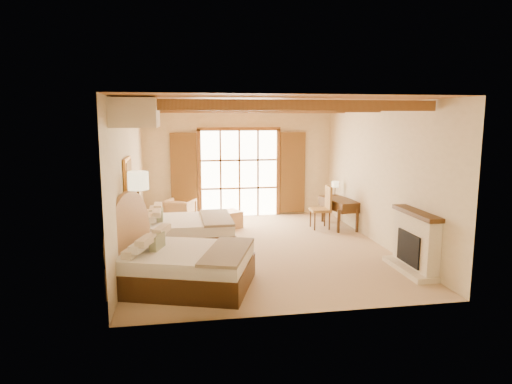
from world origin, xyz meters
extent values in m
plane|color=tan|center=(0.00, 0.00, 0.00)|extent=(7.00, 7.00, 0.00)
plane|color=beige|center=(0.00, 3.50, 1.60)|extent=(5.50, 0.00, 5.50)
plane|color=beige|center=(-2.75, 0.00, 1.60)|extent=(0.00, 7.00, 7.00)
plane|color=beige|center=(2.75, 0.00, 1.60)|extent=(0.00, 7.00, 7.00)
plane|color=#AB6630|center=(0.00, 0.00, 3.20)|extent=(7.00, 7.00, 0.00)
cube|color=white|center=(0.00, 3.46, 1.25)|extent=(2.20, 0.02, 2.50)
cube|color=brown|center=(-1.60, 3.43, 1.25)|extent=(0.75, 0.06, 2.40)
cube|color=brown|center=(1.60, 3.43, 1.25)|extent=(0.75, 0.06, 2.40)
cube|color=#F4E8C3|center=(2.62, -2.00, 0.55)|extent=(0.25, 1.30, 1.10)
cube|color=black|center=(2.55, -2.00, 0.45)|extent=(0.18, 0.80, 0.60)
cube|color=#F4E8C3|center=(2.53, -2.00, 0.05)|extent=(0.45, 1.40, 0.10)
cube|color=#4A2A13|center=(2.61, -2.00, 1.12)|extent=(0.30, 1.40, 0.08)
cube|color=#BE7C2E|center=(-2.71, -0.75, 1.75)|extent=(0.05, 0.95, 0.75)
cube|color=gold|center=(-2.68, -0.75, 1.75)|extent=(0.02, 0.82, 0.62)
cube|color=beige|center=(-2.40, -2.00, 2.95)|extent=(0.70, 1.40, 0.45)
cube|color=#4A2A13|center=(-1.67, -2.09, 0.21)|extent=(2.55, 2.22, 0.42)
cube|color=silver|center=(-1.67, -2.09, 0.53)|extent=(2.50, 2.18, 0.23)
cube|color=#8A775C|center=(-0.93, -2.09, 0.66)|extent=(1.14, 1.78, 0.05)
cube|color=gray|center=(-2.16, -2.09, 0.78)|extent=(0.26, 0.46, 0.25)
cube|color=#4A2A13|center=(-1.67, 0.31, 0.21)|extent=(2.17, 1.65, 0.42)
cube|color=silver|center=(-1.67, 0.31, 0.54)|extent=(2.12, 1.61, 0.23)
cube|color=#8A775C|center=(-0.94, 0.31, 0.66)|extent=(0.66, 1.67, 0.05)
cube|color=gray|center=(-2.17, 0.31, 0.78)|extent=(0.13, 0.44, 0.25)
cube|color=#4A2A13|center=(-2.50, -1.14, 0.30)|extent=(0.58, 0.58, 0.60)
cylinder|color=#3A2C1A|center=(-2.50, -1.06, 0.02)|extent=(0.27, 0.27, 0.03)
cylinder|color=#3A2C1A|center=(-2.50, -1.06, 0.83)|extent=(0.04, 0.04, 1.61)
cylinder|color=#FFF2B4|center=(-2.50, -1.06, 1.72)|extent=(0.40, 0.40, 0.33)
imported|color=tan|center=(-1.75, 2.67, 0.34)|extent=(0.97, 0.98, 0.69)
cube|color=tan|center=(-0.48, 2.09, 0.22)|extent=(0.77, 0.77, 0.43)
cube|color=#4A2A13|center=(2.43, 1.65, 0.72)|extent=(0.80, 1.46, 0.05)
cube|color=#4A2A13|center=(2.43, 1.65, 0.59)|extent=(0.78, 1.42, 0.22)
cube|color=olive|center=(1.87, 1.55, 0.49)|extent=(0.51, 0.51, 0.07)
cube|color=olive|center=(2.09, 1.55, 0.82)|extent=(0.08, 0.49, 0.60)
cylinder|color=#3A2C1A|center=(2.51, 2.23, 0.76)|extent=(0.12, 0.12, 0.02)
cylinder|color=#3A2C1A|center=(2.51, 2.23, 0.89)|extent=(0.02, 0.02, 0.27)
cylinder|color=#FFF2B4|center=(2.51, 2.23, 1.06)|extent=(0.19, 0.19, 0.15)
camera|label=1|loc=(-1.74, -9.68, 2.88)|focal=32.00mm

